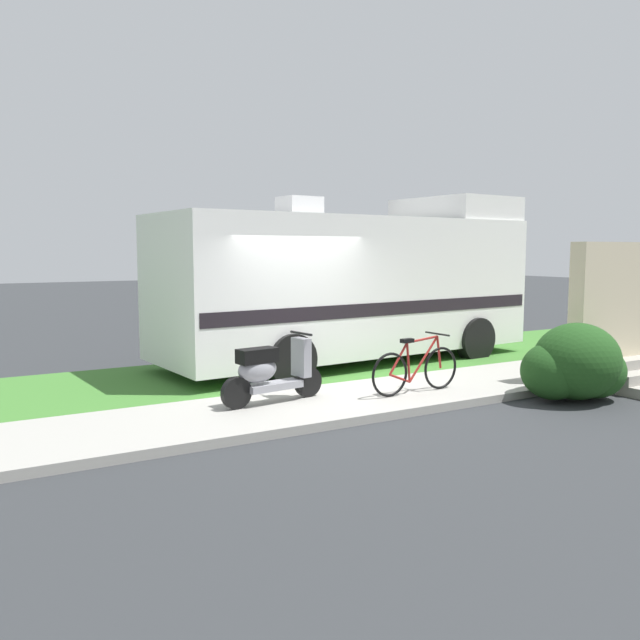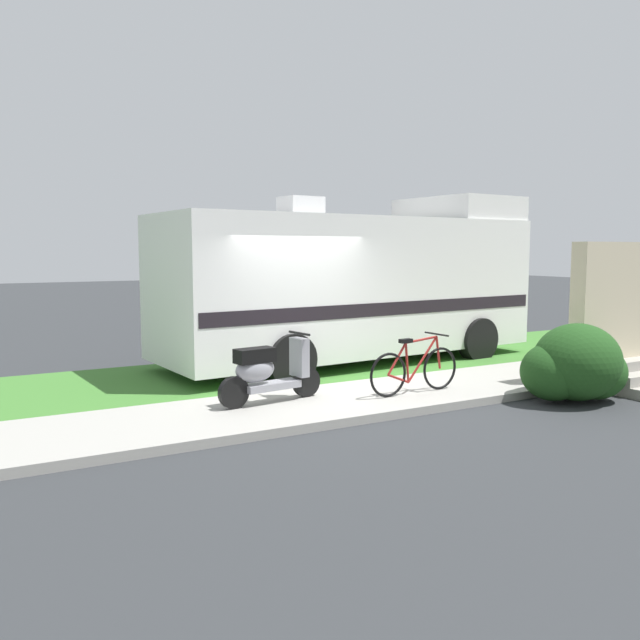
{
  "view_description": "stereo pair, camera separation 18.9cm",
  "coord_description": "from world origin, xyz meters",
  "px_view_note": "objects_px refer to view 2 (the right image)",
  "views": [
    {
      "loc": [
        -5.13,
        -9.06,
        2.27
      ],
      "look_at": [
        0.34,
        0.3,
        1.1
      ],
      "focal_mm": 36.52,
      "sensor_mm": 36.0,
      "label": 1
    },
    {
      "loc": [
        -4.96,
        -9.15,
        2.27
      ],
      "look_at": [
        0.34,
        0.3,
        1.1
      ],
      "focal_mm": 36.52,
      "sensor_mm": 36.0,
      "label": 2
    }
  ],
  "objects_px": {
    "motorhome_rv": "(355,284)",
    "bicycle": "(415,369)",
    "scooter": "(267,371)",
    "pickup_truck_near": "(363,295)",
    "bottle_green": "(575,362)"
  },
  "relations": [
    {
      "from": "motorhome_rv",
      "to": "bicycle",
      "type": "distance_m",
      "value": 3.51
    },
    {
      "from": "motorhome_rv",
      "to": "pickup_truck_near",
      "type": "relative_size",
      "value": 1.45
    },
    {
      "from": "motorhome_rv",
      "to": "scooter",
      "type": "relative_size",
      "value": 4.7
    },
    {
      "from": "scooter",
      "to": "bicycle",
      "type": "xyz_separation_m",
      "value": [
        2.19,
        -0.51,
        -0.08
      ]
    },
    {
      "from": "scooter",
      "to": "bicycle",
      "type": "height_order",
      "value": "scooter"
    },
    {
      "from": "motorhome_rv",
      "to": "pickup_truck_near",
      "type": "bearing_deg",
      "value": 55.09
    },
    {
      "from": "scooter",
      "to": "bicycle",
      "type": "distance_m",
      "value": 2.25
    },
    {
      "from": "motorhome_rv",
      "to": "pickup_truck_near",
      "type": "height_order",
      "value": "motorhome_rv"
    },
    {
      "from": "motorhome_rv",
      "to": "pickup_truck_near",
      "type": "distance_m",
      "value": 5.5
    },
    {
      "from": "bottle_green",
      "to": "motorhome_rv",
      "type": "bearing_deg",
      "value": 134.97
    },
    {
      "from": "bicycle",
      "to": "pickup_truck_near",
      "type": "xyz_separation_m",
      "value": [
        4.08,
        7.67,
        0.5
      ]
    },
    {
      "from": "scooter",
      "to": "bottle_green",
      "type": "bearing_deg",
      "value": -2.41
    },
    {
      "from": "pickup_truck_near",
      "to": "bottle_green",
      "type": "xyz_separation_m",
      "value": [
        -0.2,
        -7.41,
        -0.77
      ]
    },
    {
      "from": "scooter",
      "to": "pickup_truck_near",
      "type": "relative_size",
      "value": 0.31
    },
    {
      "from": "bottle_green",
      "to": "pickup_truck_near",
      "type": "bearing_deg",
      "value": 88.46
    }
  ]
}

